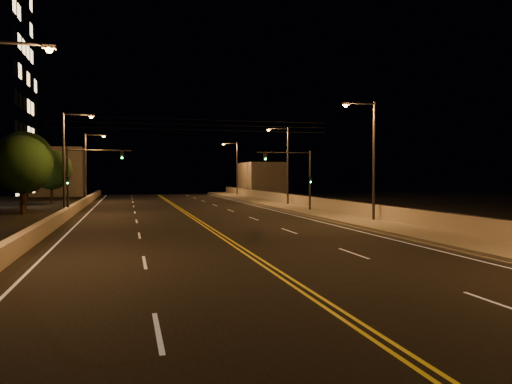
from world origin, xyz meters
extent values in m
plane|color=black|center=(0.00, 0.00, 0.00)|extent=(160.00, 160.00, 0.00)
cube|color=black|center=(0.00, 20.00, 0.01)|extent=(18.00, 120.00, 0.02)
cube|color=slate|center=(10.80, 20.00, 0.15)|extent=(3.60, 120.00, 0.30)
cube|color=slate|center=(8.93, 20.00, 0.07)|extent=(0.14, 120.00, 0.15)
cube|color=#AA9F8E|center=(12.45, 20.00, 0.80)|extent=(0.30, 120.00, 1.00)
cube|color=#AA9F8E|center=(-9.80, 20.00, 0.43)|extent=(0.45, 120.00, 0.85)
cube|color=slate|center=(16.50, 70.41, 2.74)|extent=(6.00, 10.00, 5.49)
cube|color=slate|center=(-16.00, 77.50, 3.95)|extent=(8.00, 8.00, 7.91)
cylinder|color=black|center=(12.45, 20.00, 1.33)|extent=(0.06, 120.00, 0.06)
cube|color=silver|center=(-8.60, 20.00, 0.02)|extent=(0.12, 116.00, 0.00)
cube|color=silver|center=(8.60, 20.00, 0.02)|extent=(0.12, 116.00, 0.00)
cube|color=gold|center=(-0.15, 20.00, 0.02)|extent=(0.12, 116.00, 0.00)
cube|color=gold|center=(0.15, 20.00, 0.02)|extent=(0.12, 116.00, 0.00)
cube|color=silver|center=(-4.50, 1.50, 0.02)|extent=(0.12, 3.00, 0.00)
cube|color=silver|center=(-4.50, 10.50, 0.02)|extent=(0.12, 3.00, 0.00)
cube|color=silver|center=(-4.50, 19.50, 0.02)|extent=(0.12, 3.00, 0.00)
cube|color=silver|center=(-4.50, 28.50, 0.02)|extent=(0.12, 3.00, 0.00)
cube|color=silver|center=(-4.50, 37.50, 0.02)|extent=(0.12, 3.00, 0.00)
cube|color=silver|center=(-4.50, 46.50, 0.02)|extent=(0.12, 3.00, 0.00)
cube|color=silver|center=(-4.50, 55.50, 0.02)|extent=(0.12, 3.00, 0.00)
cube|color=silver|center=(-4.50, 64.50, 0.02)|extent=(0.12, 3.00, 0.00)
cube|color=silver|center=(-4.50, 73.50, 0.02)|extent=(0.12, 3.00, 0.00)
cube|color=silver|center=(4.50, 1.50, 0.02)|extent=(0.12, 3.00, 0.00)
cube|color=silver|center=(4.50, 10.50, 0.02)|extent=(0.12, 3.00, 0.00)
cube|color=silver|center=(4.50, 19.50, 0.02)|extent=(0.12, 3.00, 0.00)
cube|color=silver|center=(4.50, 28.50, 0.02)|extent=(0.12, 3.00, 0.00)
cube|color=silver|center=(4.50, 37.50, 0.02)|extent=(0.12, 3.00, 0.00)
cube|color=silver|center=(4.50, 46.50, 0.02)|extent=(0.12, 3.00, 0.00)
cube|color=silver|center=(4.50, 55.50, 0.02)|extent=(0.12, 3.00, 0.00)
cube|color=silver|center=(4.50, 64.50, 0.02)|extent=(0.12, 3.00, 0.00)
cube|color=silver|center=(4.50, 73.50, 0.02)|extent=(0.12, 3.00, 0.00)
cylinder|color=#2D2D33|center=(11.80, 22.51, 4.31)|extent=(0.20, 0.20, 8.63)
cylinder|color=#2D2D33|center=(10.70, 22.51, 8.48)|extent=(2.20, 0.12, 0.12)
cube|color=#2D2D33|center=(9.60, 22.51, 8.41)|extent=(0.50, 0.25, 0.14)
sphere|color=#FF9E2D|center=(9.60, 22.51, 8.31)|extent=(0.28, 0.28, 0.28)
cylinder|color=#2D2D33|center=(11.80, 42.08, 4.31)|extent=(0.20, 0.20, 8.63)
cylinder|color=#2D2D33|center=(10.70, 42.08, 8.48)|extent=(2.20, 0.12, 0.12)
cube|color=#2D2D33|center=(9.60, 42.08, 8.41)|extent=(0.50, 0.25, 0.14)
sphere|color=#FF9E2D|center=(9.60, 42.08, 8.31)|extent=(0.28, 0.28, 0.28)
cylinder|color=#2D2D33|center=(11.80, 68.06, 4.31)|extent=(0.20, 0.20, 8.63)
cylinder|color=#2D2D33|center=(10.70, 68.06, 8.48)|extent=(2.20, 0.12, 0.12)
cube|color=#2D2D33|center=(9.60, 68.06, 8.41)|extent=(0.50, 0.25, 0.14)
sphere|color=#FF9E2D|center=(9.60, 68.06, 8.31)|extent=(0.28, 0.28, 0.28)
cylinder|color=#2D2D33|center=(-9.10, 11.10, 8.48)|extent=(2.20, 0.12, 0.12)
cube|color=#2D2D33|center=(-8.00, 11.10, 8.41)|extent=(0.50, 0.25, 0.14)
sphere|color=#FF9E2D|center=(-8.00, 11.10, 8.31)|extent=(0.28, 0.28, 0.28)
cylinder|color=#2D2D33|center=(-10.20, 34.14, 4.31)|extent=(0.20, 0.20, 8.63)
cylinder|color=#2D2D33|center=(-9.10, 34.14, 8.48)|extent=(2.20, 0.12, 0.12)
cube|color=#2D2D33|center=(-8.00, 34.14, 8.41)|extent=(0.50, 0.25, 0.14)
sphere|color=#FF9E2D|center=(-8.00, 34.14, 8.31)|extent=(0.28, 0.28, 0.28)
cylinder|color=#2D2D33|center=(-10.20, 56.27, 4.31)|extent=(0.20, 0.20, 8.63)
cylinder|color=#2D2D33|center=(-9.10, 56.27, 8.48)|extent=(2.20, 0.12, 0.12)
cube|color=#2D2D33|center=(-8.00, 56.27, 8.41)|extent=(0.50, 0.25, 0.14)
sphere|color=#FF9E2D|center=(-8.00, 56.27, 8.31)|extent=(0.28, 0.28, 0.28)
cylinder|color=#2D2D33|center=(11.00, 33.18, 2.84)|extent=(0.18, 0.18, 5.68)
cylinder|color=#2D2D33|center=(8.50, 33.18, 5.48)|extent=(5.00, 0.10, 0.10)
cube|color=black|center=(6.75, 33.18, 5.13)|extent=(0.28, 0.18, 0.80)
sphere|color=#19FF4C|center=(6.75, 33.07, 4.88)|extent=(0.14, 0.14, 0.14)
cube|color=black|center=(11.00, 33.03, 3.00)|extent=(0.22, 0.14, 0.55)
cylinder|color=#2D2D33|center=(-9.80, 33.18, 2.84)|extent=(0.18, 0.18, 5.68)
cylinder|color=#2D2D33|center=(-7.30, 33.18, 5.48)|extent=(5.00, 0.10, 0.10)
cube|color=black|center=(-5.55, 33.18, 5.13)|extent=(0.28, 0.18, 0.80)
sphere|color=#19FF4C|center=(-5.55, 33.07, 4.88)|extent=(0.14, 0.14, 0.14)
cube|color=black|center=(-9.80, 33.03, 3.00)|extent=(0.22, 0.14, 0.55)
cylinder|color=black|center=(0.00, 29.50, 7.00)|extent=(22.00, 0.03, 0.03)
cylinder|color=black|center=(0.00, 29.50, 7.40)|extent=(22.00, 0.03, 0.03)
cylinder|color=black|center=(0.00, 29.50, 7.80)|extent=(22.00, 0.03, 0.03)
cylinder|color=black|center=(-14.04, 37.66, 1.21)|extent=(0.36, 0.36, 2.42)
sphere|color=black|center=(-14.04, 37.66, 4.37)|extent=(5.11, 5.11, 5.11)
cylinder|color=black|center=(-15.38, 45.78, 1.38)|extent=(0.36, 0.36, 2.77)
sphere|color=black|center=(-15.38, 45.78, 5.00)|extent=(5.85, 5.85, 5.85)
cylinder|color=black|center=(-13.99, 54.65, 1.14)|extent=(0.36, 0.36, 2.27)
sphere|color=black|center=(-13.99, 54.65, 4.11)|extent=(4.80, 4.80, 4.80)
camera|label=1|loc=(-5.12, -9.61, 3.50)|focal=35.00mm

